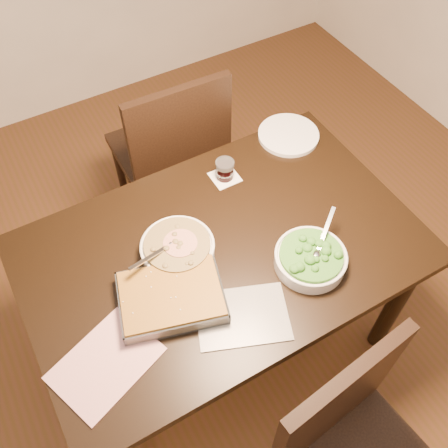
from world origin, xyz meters
The scene contains 11 objects.
ground centered at (0.00, 0.00, 0.00)m, with size 4.00×4.00×0.00m, color #4A2F15.
table centered at (0.00, 0.00, 0.65)m, with size 1.40×0.90×0.75m.
magazine_a centered at (-0.52, -0.20, 0.75)m, with size 0.31×0.23×0.01m, color #B93448.
magazine_b centered at (-0.08, -0.27, 0.75)m, with size 0.29×0.21×0.01m, color #282830.
coaster centered at (0.18, 0.29, 0.75)m, with size 0.10×0.10×0.00m, color white.
stew_bowl centered at (-0.15, 0.05, 0.79)m, with size 0.28×0.26×0.10m.
broccoli_bowl centered at (0.23, -0.21, 0.78)m, with size 0.26×0.25×0.10m.
baking_dish centered at (-0.25, -0.11, 0.78)m, with size 0.39×0.33×0.06m.
wine_tumbler centered at (0.18, 0.29, 0.80)m, with size 0.07×0.07×0.08m.
dinner_plate centered at (0.53, 0.36, 0.76)m, with size 0.26×0.26×0.02m, color silver.
chair_far centered at (0.13, 0.71, 0.56)m, with size 0.48×0.48×1.00m.
Camera 1 is at (-0.50, -0.88, 2.22)m, focal length 40.00 mm.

